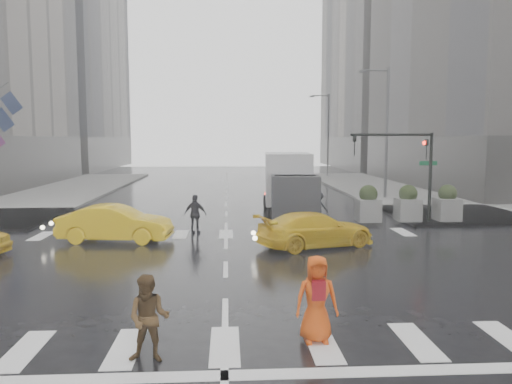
{
  "coord_description": "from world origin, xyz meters",
  "views": [
    {
      "loc": [
        0.07,
        -15.81,
        4.22
      ],
      "look_at": [
        1.1,
        2.0,
        2.3
      ],
      "focal_mm": 35.0,
      "sensor_mm": 36.0,
      "label": 1
    }
  ],
  "objects": [
    {
      "name": "ground",
      "position": [
        0.0,
        0.0,
        0.0
      ],
      "size": [
        120.0,
        120.0,
        0.0
      ],
      "primitive_type": "plane",
      "color": "black",
      "rests_on": "ground"
    },
    {
      "name": "sidewalk_ne",
      "position": [
        19.5,
        17.5,
        0.07
      ],
      "size": [
        35.0,
        35.0,
        0.15
      ],
      "primitive_type": "cube",
      "color": "gray",
      "rests_on": "ground"
    },
    {
      "name": "building_nw_far",
      "position": [
        -29.0,
        56.0,
        20.19
      ],
      "size": [
        26.05,
        26.05,
        44.0
      ],
      "color": "slate",
      "rests_on": "ground"
    },
    {
      "name": "building_ne_far",
      "position": [
        29.0,
        56.0,
        16.27
      ],
      "size": [
        26.05,
        26.05,
        36.0
      ],
      "color": "gray",
      "rests_on": "ground"
    },
    {
      "name": "road_markings",
      "position": [
        0.0,
        0.0,
        0.01
      ],
      "size": [
        18.0,
        48.0,
        0.01
      ],
      "primitive_type": null,
      "color": "silver",
      "rests_on": "ground"
    },
    {
      "name": "traffic_signal_pole",
      "position": [
        9.01,
        8.01,
        3.22
      ],
      "size": [
        4.45,
        0.42,
        4.5
      ],
      "color": "black",
      "rests_on": "ground"
    },
    {
      "name": "street_lamp_near",
      "position": [
        10.87,
        18.0,
        4.95
      ],
      "size": [
        2.15,
        0.22,
        9.0
      ],
      "color": "#59595B",
      "rests_on": "ground"
    },
    {
      "name": "street_lamp_far",
      "position": [
        10.87,
        38.0,
        4.95
      ],
      "size": [
        2.15,
        0.22,
        9.0
      ],
      "color": "#59595B",
      "rests_on": "ground"
    },
    {
      "name": "planter_west",
      "position": [
        7.0,
        8.2,
        0.98
      ],
      "size": [
        1.1,
        1.1,
        1.8
      ],
      "color": "gray",
      "rests_on": "ground"
    },
    {
      "name": "planter_mid",
      "position": [
        9.0,
        8.2,
        0.98
      ],
      "size": [
        1.1,
        1.1,
        1.8
      ],
      "color": "gray",
      "rests_on": "ground"
    },
    {
      "name": "planter_east",
      "position": [
        11.0,
        8.2,
        0.98
      ],
      "size": [
        1.1,
        1.1,
        1.8
      ],
      "color": "gray",
      "rests_on": "ground"
    },
    {
      "name": "pedestrian_brown",
      "position": [
        -1.42,
        -6.61,
        0.84
      ],
      "size": [
        0.87,
        0.71,
        1.67
      ],
      "primitive_type": "imported",
      "rotation": [
        0.0,
        0.0,
        -0.1
      ],
      "color": "#483219",
      "rests_on": "ground"
    },
    {
      "name": "pedestrian_orange",
      "position": [
        1.9,
        -5.88,
        0.92
      ],
      "size": [
        0.91,
        0.6,
        1.82
      ],
      "rotation": [
        0.0,
        0.0,
        0.03
      ],
      "color": "#D6480F",
      "rests_on": "ground"
    },
    {
      "name": "pedestrian_far_a",
      "position": [
        -1.35,
        6.2,
        0.87
      ],
      "size": [
        1.16,
        0.89,
        1.75
      ],
      "primitive_type": "imported",
      "rotation": [
        0.0,
        0.0,
        2.85
      ],
      "color": "black",
      "rests_on": "ground"
    },
    {
      "name": "pedestrian_far_b",
      "position": [
        4.71,
        9.0,
        0.76
      ],
      "size": [
        1.11,
        1.04,
        1.52
      ],
      "primitive_type": "imported",
      "rotation": [
        0.0,
        0.0,
        2.47
      ],
      "color": "black",
      "rests_on": "ground"
    },
    {
      "name": "taxi_mid",
      "position": [
        -4.52,
        4.66,
        0.75
      ],
      "size": [
        4.68,
        2.04,
        1.5
      ],
      "primitive_type": "imported",
      "rotation": [
        0.0,
        0.0,
        1.47
      ],
      "color": "yellow",
      "rests_on": "ground"
    },
    {
      "name": "taxi_rear",
      "position": [
        3.5,
        3.19,
        0.68
      ],
      "size": [
        4.54,
        3.2,
        1.36
      ],
      "primitive_type": "imported",
      "rotation": [
        0.0,
        0.0,
        1.92
      ],
      "color": "yellow",
      "rests_on": "ground"
    },
    {
      "name": "box_truck",
      "position": [
        3.4,
        10.7,
        1.83
      ],
      "size": [
        2.42,
        6.44,
        3.42
      ],
      "rotation": [
        0.0,
        0.0,
        -0.07
      ],
      "color": "silver",
      "rests_on": "ground"
    }
  ]
}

